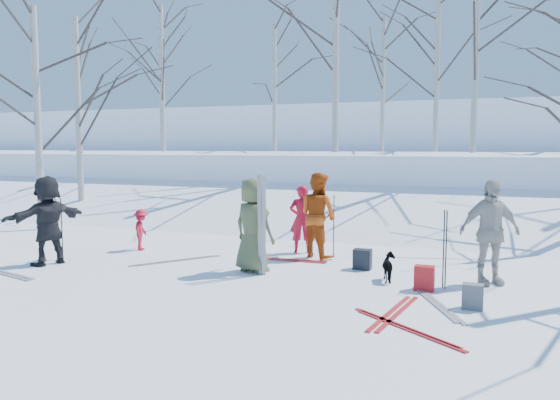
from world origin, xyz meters
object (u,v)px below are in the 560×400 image
at_px(skier_red_seated, 141,230).
at_px(backpack_dark, 362,259).
at_px(skier_cream_east, 490,232).
at_px(backpack_grey, 473,297).
at_px(skier_red_north, 302,219).
at_px(skier_olive_center, 253,225).
at_px(skier_grey_west, 48,220).
at_px(dog, 390,267).
at_px(skier_redor_behind, 318,215).
at_px(backpack_red, 424,278).

xyz_separation_m(skier_red_seated, backpack_dark, (5.24, -0.11, -0.28)).
bearing_deg(skier_cream_east, backpack_grey, -124.46).
bearing_deg(skier_red_north, skier_cream_east, 140.47).
bearing_deg(backpack_dark, skier_cream_east, -7.69).
relative_size(skier_red_north, backpack_grey, 4.03).
bearing_deg(skier_red_seated, skier_cream_east, -114.65).
relative_size(skier_olive_center, skier_grey_west, 0.99).
distance_m(skier_red_seated, skier_grey_west, 2.20).
distance_m(skier_olive_center, skier_red_seated, 3.52).
bearing_deg(skier_red_seated, skier_grey_west, 135.58).
height_order(skier_olive_center, dog, skier_olive_center).
relative_size(skier_olive_center, skier_red_seated, 1.90).
xyz_separation_m(skier_red_north, backpack_grey, (3.78, -3.18, -0.58)).
bearing_deg(skier_red_seated, backpack_dark, -112.64).
bearing_deg(skier_redor_behind, skier_red_north, -6.33).
height_order(skier_cream_east, skier_grey_west, skier_cream_east).
relative_size(skier_red_seated, dog, 1.59).
bearing_deg(backpack_dark, skier_red_seated, 178.84).
height_order(skier_olive_center, skier_grey_west, skier_grey_west).
bearing_deg(dog, skier_red_north, -59.33).
bearing_deg(backpack_grey, backpack_red, 134.20).
bearing_deg(skier_red_seated, skier_red_north, -94.69).
height_order(skier_redor_behind, backpack_grey, skier_redor_behind).
bearing_deg(skier_red_north, skier_grey_west, 15.82).
distance_m(skier_olive_center, backpack_red, 3.31).
distance_m(skier_redor_behind, skier_grey_west, 5.60).
height_order(skier_redor_behind, dog, skier_redor_behind).
xyz_separation_m(skier_olive_center, skier_cream_east, (4.22, 0.65, 0.02)).
xyz_separation_m(skier_red_north, skier_redor_behind, (0.49, -0.34, 0.16)).
height_order(skier_red_north, backpack_red, skier_red_north).
distance_m(dog, backpack_red, 0.77).
bearing_deg(backpack_dark, skier_grey_west, -162.83).
bearing_deg(backpack_grey, skier_redor_behind, 139.26).
bearing_deg(backpack_dark, backpack_grey, -43.35).
relative_size(skier_olive_center, skier_redor_behind, 0.98).
xyz_separation_m(skier_olive_center, dog, (2.59, 0.21, -0.65)).
distance_m(skier_olive_center, dog, 2.68).
bearing_deg(dog, skier_cream_east, 175.14).
height_order(skier_grey_west, backpack_red, skier_grey_west).
distance_m(skier_red_seated, dog, 5.98).
height_order(skier_olive_center, backpack_red, skier_olive_center).
distance_m(skier_redor_behind, dog, 2.53).
height_order(dog, backpack_red, dog).
relative_size(skier_grey_west, backpack_red, 4.34).
relative_size(skier_red_seated, skier_grey_west, 0.52).
bearing_deg(skier_olive_center, skier_grey_west, 30.32).
relative_size(skier_olive_center, backpack_grey, 4.76).
height_order(skier_olive_center, skier_red_seated, skier_olive_center).
xyz_separation_m(skier_cream_east, backpack_grey, (-0.20, -1.68, -0.74)).
relative_size(skier_red_north, skier_grey_west, 0.84).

